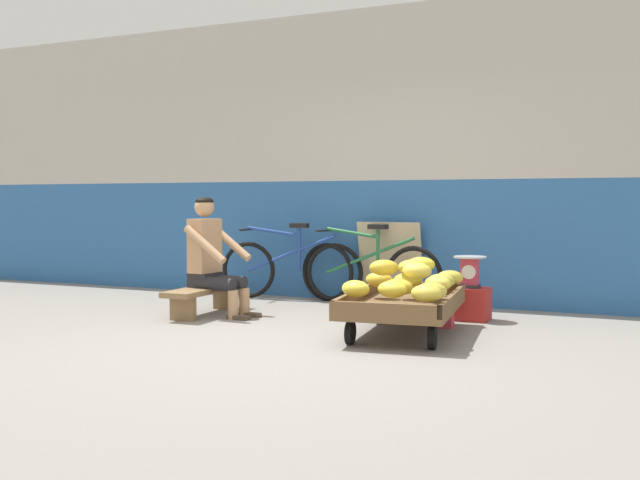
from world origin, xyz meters
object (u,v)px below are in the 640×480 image
at_px(low_bench, 205,294).
at_px(plastic_crate, 470,304).
at_px(vendor_seated, 212,257).
at_px(weighing_scale, 470,271).
at_px(sign_board, 391,263).
at_px(bicycle_far_left, 369,271).
at_px(shopping_bag, 443,314).
at_px(bicycle_near_left, 290,268).
at_px(banana_cart, 403,306).

bearing_deg(low_bench, plastic_crate, 16.63).
height_order(low_bench, vendor_seated, vendor_seated).
relative_size(weighing_scale, sign_board, 0.34).
relative_size(low_bench, bicycle_far_left, 0.67).
distance_m(weighing_scale, shopping_bag, 0.61).
xyz_separation_m(weighing_scale, shopping_bag, (-0.12, -0.49, -0.33)).
xyz_separation_m(low_bench, shopping_bag, (2.29, 0.23, -0.08)).
xyz_separation_m(plastic_crate, bicycle_near_left, (-2.13, 0.56, 0.20)).
xyz_separation_m(banana_cart, low_bench, (-2.09, 0.27, -0.04)).
height_order(banana_cart, low_bench, banana_cart).
bearing_deg(banana_cart, bicycle_far_left, 119.26).
distance_m(plastic_crate, bicycle_far_left, 1.35).
xyz_separation_m(vendor_seated, sign_board, (1.30, 1.50, -0.13)).
xyz_separation_m(plastic_crate, weighing_scale, (0.00, -0.00, 0.30)).
relative_size(vendor_seated, shopping_bag, 4.75).
height_order(bicycle_near_left, sign_board, sign_board).
relative_size(low_bench, bicycle_near_left, 0.67).
relative_size(banana_cart, sign_board, 1.73).
height_order(banana_cart, bicycle_far_left, bicycle_far_left).
height_order(banana_cart, weighing_scale, weighing_scale).
relative_size(banana_cart, bicycle_far_left, 0.92).
bearing_deg(low_bench, shopping_bag, 5.70).
xyz_separation_m(low_bench, vendor_seated, (0.09, -0.01, 0.37)).
relative_size(plastic_crate, weighing_scale, 1.20).
bearing_deg(plastic_crate, low_bench, -163.37).
distance_m(banana_cart, shopping_bag, 0.55).
distance_m(low_bench, bicycle_near_left, 1.33).
height_order(low_bench, sign_board, sign_board).
relative_size(banana_cart, vendor_seated, 1.34).
bearing_deg(plastic_crate, sign_board, 143.20).
bearing_deg(vendor_seated, bicycle_far_left, 49.31).
distance_m(plastic_crate, weighing_scale, 0.30).
relative_size(banana_cart, bicycle_near_left, 0.92).
relative_size(vendor_seated, sign_board, 1.30).
distance_m(bicycle_near_left, sign_board, 1.13).
height_order(vendor_seated, sign_board, vendor_seated).
xyz_separation_m(low_bench, bicycle_far_left, (1.21, 1.30, 0.15)).
bearing_deg(shopping_bag, weighing_scale, 75.78).
bearing_deg(vendor_seated, bicycle_near_left, 81.22).
distance_m(bicycle_near_left, shopping_bag, 2.28).
distance_m(bicycle_near_left, bicycle_far_left, 0.92).
relative_size(plastic_crate, bicycle_near_left, 0.22).
relative_size(bicycle_far_left, shopping_bag, 6.90).
bearing_deg(sign_board, bicycle_far_left, -133.62).
bearing_deg(banana_cart, bicycle_near_left, 139.20).
relative_size(plastic_crate, shopping_bag, 1.50).
distance_m(plastic_crate, shopping_bag, 0.51).
xyz_separation_m(banana_cart, sign_board, (-0.70, 1.76, 0.20)).
relative_size(vendor_seated, bicycle_near_left, 0.69).
distance_m(plastic_crate, bicycle_near_left, 2.21).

